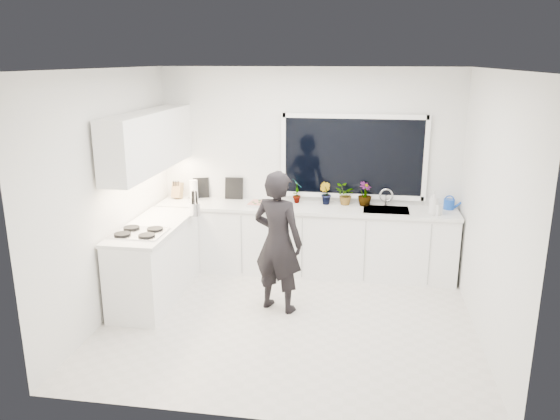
# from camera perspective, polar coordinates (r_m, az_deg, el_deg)

# --- Properties ---
(floor) EXTENTS (4.00, 3.50, 0.02)m
(floor) POSITION_cam_1_polar(r_m,az_deg,el_deg) (6.18, 0.95, -11.49)
(floor) COLOR beige
(floor) RESTS_ON ground
(wall_back) EXTENTS (4.00, 0.02, 2.70)m
(wall_back) POSITION_cam_1_polar(r_m,az_deg,el_deg) (7.39, 2.95, 4.23)
(wall_back) COLOR white
(wall_back) RESTS_ON ground
(wall_left) EXTENTS (0.02, 3.50, 2.70)m
(wall_left) POSITION_cam_1_polar(r_m,az_deg,el_deg) (6.29, -17.45, 1.51)
(wall_left) COLOR white
(wall_left) RESTS_ON ground
(wall_right) EXTENTS (0.02, 3.50, 2.70)m
(wall_right) POSITION_cam_1_polar(r_m,az_deg,el_deg) (5.77, 21.18, -0.06)
(wall_right) COLOR white
(wall_right) RESTS_ON ground
(ceiling) EXTENTS (4.00, 3.50, 0.02)m
(ceiling) POSITION_cam_1_polar(r_m,az_deg,el_deg) (5.50, 1.08, 14.64)
(ceiling) COLOR white
(ceiling) RESTS_ON wall_back
(window) EXTENTS (1.80, 0.02, 1.00)m
(window) POSITION_cam_1_polar(r_m,az_deg,el_deg) (7.28, 7.66, 5.54)
(window) COLOR black
(window) RESTS_ON wall_back
(base_cabinets_back) EXTENTS (3.92, 0.58, 0.88)m
(base_cabinets_back) POSITION_cam_1_polar(r_m,az_deg,el_deg) (7.33, 2.59, -3.23)
(base_cabinets_back) COLOR white
(base_cabinets_back) RESTS_ON floor
(base_cabinets_left) EXTENTS (0.58, 1.60, 0.88)m
(base_cabinets_left) POSITION_cam_1_polar(r_m,az_deg,el_deg) (6.72, -12.90, -5.41)
(base_cabinets_left) COLOR white
(base_cabinets_left) RESTS_ON floor
(countertop_back) EXTENTS (3.94, 0.62, 0.04)m
(countertop_back) POSITION_cam_1_polar(r_m,az_deg,el_deg) (7.18, 2.62, 0.22)
(countertop_back) COLOR silver
(countertop_back) RESTS_ON base_cabinets_back
(countertop_left) EXTENTS (0.62, 1.60, 0.04)m
(countertop_left) POSITION_cam_1_polar(r_m,az_deg,el_deg) (6.57, -13.14, -1.66)
(countertop_left) COLOR silver
(countertop_left) RESTS_ON base_cabinets_left
(upper_cabinets) EXTENTS (0.34, 2.10, 0.70)m
(upper_cabinets) POSITION_cam_1_polar(r_m,az_deg,el_deg) (6.73, -13.48, 7.03)
(upper_cabinets) COLOR white
(upper_cabinets) RESTS_ON wall_left
(sink) EXTENTS (0.58, 0.42, 0.14)m
(sink) POSITION_cam_1_polar(r_m,az_deg,el_deg) (7.17, 11.00, -0.35)
(sink) COLOR silver
(sink) RESTS_ON countertop_back
(faucet) EXTENTS (0.03, 0.03, 0.22)m
(faucet) POSITION_cam_1_polar(r_m,az_deg,el_deg) (7.32, 11.02, 1.28)
(faucet) COLOR silver
(faucet) RESTS_ON countertop_back
(stovetop) EXTENTS (0.56, 0.48, 0.03)m
(stovetop) POSITION_cam_1_polar(r_m,az_deg,el_deg) (6.26, -14.52, -2.27)
(stovetop) COLOR black
(stovetop) RESTS_ON countertop_left
(person) EXTENTS (0.69, 0.57, 1.63)m
(person) POSITION_cam_1_polar(r_m,az_deg,el_deg) (6.12, -0.22, -3.34)
(person) COLOR black
(person) RESTS_ON floor
(pizza_tray) EXTENTS (0.45, 0.35, 0.03)m
(pizza_tray) POSITION_cam_1_polar(r_m,az_deg,el_deg) (7.23, -1.68, 0.62)
(pizza_tray) COLOR silver
(pizza_tray) RESTS_ON countertop_back
(pizza) EXTENTS (0.41, 0.31, 0.01)m
(pizza) POSITION_cam_1_polar(r_m,az_deg,el_deg) (7.23, -1.68, 0.76)
(pizza) COLOR red
(pizza) RESTS_ON pizza_tray
(watering_can) EXTENTS (0.15, 0.15, 0.13)m
(watering_can) POSITION_cam_1_polar(r_m,az_deg,el_deg) (7.36, 17.24, 0.59)
(watering_can) COLOR #1243B1
(watering_can) RESTS_ON countertop_back
(paper_towel_roll) EXTENTS (0.14, 0.14, 0.26)m
(paper_towel_roll) POSITION_cam_1_polar(r_m,az_deg,el_deg) (7.58, -9.00, 2.02)
(paper_towel_roll) COLOR white
(paper_towel_roll) RESTS_ON countertop_back
(knife_block) EXTENTS (0.15, 0.12, 0.22)m
(knife_block) POSITION_cam_1_polar(r_m,az_deg,el_deg) (7.70, -10.67, 2.00)
(knife_block) COLOR #955F45
(knife_block) RESTS_ON countertop_back
(utensil_crock) EXTENTS (0.16, 0.16, 0.16)m
(utensil_crock) POSITION_cam_1_polar(r_m,az_deg,el_deg) (6.82, -8.87, 0.08)
(utensil_crock) COLOR silver
(utensil_crock) RESTS_ON countertop_left
(picture_frame_large) EXTENTS (0.21, 0.09, 0.28)m
(picture_frame_large) POSITION_cam_1_polar(r_m,az_deg,el_deg) (7.68, -8.24, 2.32)
(picture_frame_large) COLOR black
(picture_frame_large) RESTS_ON countertop_back
(picture_frame_small) EXTENTS (0.25, 0.03, 0.30)m
(picture_frame_small) POSITION_cam_1_polar(r_m,az_deg,el_deg) (7.56, -4.83, 2.28)
(picture_frame_small) COLOR black
(picture_frame_small) RESTS_ON countertop_back
(herb_plants) EXTENTS (1.10, 0.25, 0.34)m
(herb_plants) POSITION_cam_1_polar(r_m,az_deg,el_deg) (7.27, 6.04, 1.72)
(herb_plants) COLOR #26662D
(herb_plants) RESTS_ON countertop_back
(soap_bottles) EXTENTS (0.19, 0.15, 0.30)m
(soap_bottles) POSITION_cam_1_polar(r_m,az_deg,el_deg) (7.02, 15.85, 0.58)
(soap_bottles) COLOR #D8BF66
(soap_bottles) RESTS_ON countertop_back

